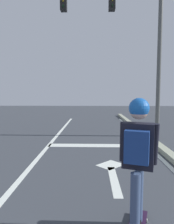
{
  "coord_description": "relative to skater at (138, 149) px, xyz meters",
  "views": [
    {
      "loc": [
        1.41,
        2.56,
        1.68
      ],
      "look_at": [
        1.27,
        7.64,
        1.22
      ],
      "focal_mm": 32.77,
      "sensor_mm": 36.0,
      "label": 1
    }
  ],
  "objects": [
    {
      "name": "traffic_signal_mast",
      "position": [
        0.57,
        5.67,
        3.1
      ],
      "size": [
        5.52,
        0.34,
        5.78
      ],
      "color": "#555855",
      "rests_on": "ground"
    },
    {
      "name": "lane_arrow_head",
      "position": [
        -0.1,
        2.39,
        -1.04
      ],
      "size": [
        0.71,
        0.71,
        0.01
      ],
      "primitive_type": "cube",
      "rotation": [
        0.0,
        0.0,
        0.79
      ],
      "color": "silver",
      "rests_on": "ground"
    },
    {
      "name": "stop_bar",
      "position": [
        -0.27,
        4.17,
        -1.04
      ],
      "size": [
        3.35,
        0.4,
        0.01
      ],
      "primitive_type": "cube",
      "color": "silver",
      "rests_on": "ground"
    },
    {
      "name": "skater",
      "position": [
        0.0,
        0.0,
        0.0
      ],
      "size": [
        0.42,
        0.59,
        1.56
      ],
      "color": "#3A4D71",
      "rests_on": "skateboard"
    },
    {
      "name": "lane_line_center",
      "position": [
        -1.94,
        1.14,
        -1.04
      ],
      "size": [
        0.12,
        20.0,
        0.01
      ],
      "primitive_type": "cube",
      "color": "silver",
      "rests_on": "ground"
    },
    {
      "name": "lane_arrow_stem",
      "position": [
        -0.1,
        1.54,
        -1.04
      ],
      "size": [
        0.16,
        1.4,
        0.01
      ],
      "primitive_type": "cube",
      "color": "silver",
      "rests_on": "ground"
    }
  ]
}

